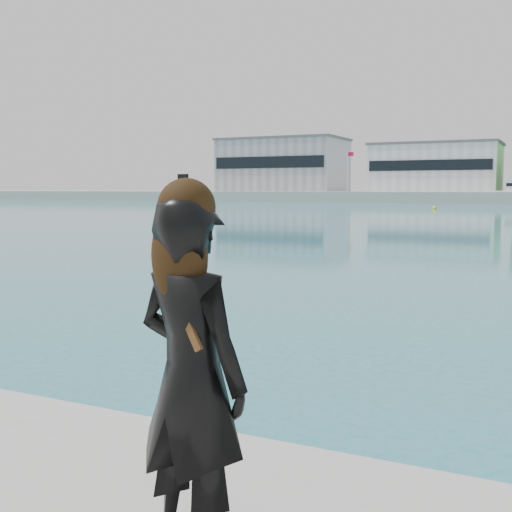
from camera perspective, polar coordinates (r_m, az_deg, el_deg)
The scene contains 5 objects.
warehouse_grey_left at distance 142.81m, azimuth 2.44°, elevation 8.09°, with size 26.52×16.36×11.50m.
warehouse_white at distance 133.17m, azimuth 15.70°, elevation 7.59°, with size 24.48×15.35×9.50m.
flagpole_left at distance 130.23m, azimuth 8.18°, elevation 7.70°, with size 1.28×0.16×8.00m.
buoy_far at distance 83.43m, azimuth 15.60°, elevation 4.03°, with size 0.50×0.50×0.50m, color yellow.
woman at distance 3.07m, azimuth -5.83°, elevation -9.86°, with size 0.71×0.55×1.84m.
Camera 1 is at (1.70, -2.99, 2.57)m, focal length 45.00 mm.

